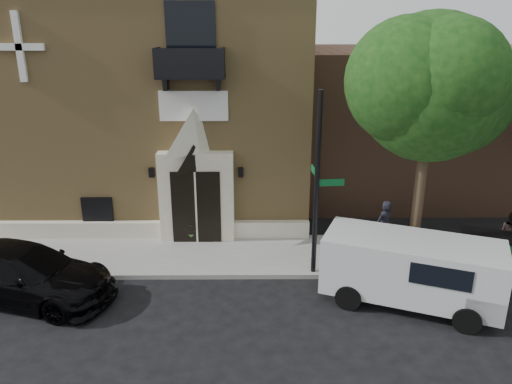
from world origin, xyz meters
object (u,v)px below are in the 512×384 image
street_sign (317,185)px  dumpster (486,249)px  black_sedan (24,273)px  fire_hydrant (362,259)px  pedestrian_near (384,227)px  pedestrian_far (511,233)px  cargo_van (418,270)px

street_sign → dumpster: (5.53, 0.34, -2.29)m
black_sedan → fire_hydrant: black_sedan is taller
street_sign → black_sedan: bearing=-175.9°
pedestrian_near → pedestrian_far: pedestrian_near is taller
black_sedan → dumpster: (13.99, 1.62, -0.07)m
street_sign → pedestrian_far: 7.10m
black_sedan → pedestrian_near: (10.93, 2.57, 0.30)m
pedestrian_near → pedestrian_far: 4.22m
cargo_van → fire_hydrant: (-1.16, 1.72, -0.53)m
street_sign → pedestrian_far: bearing=5.4°
street_sign → fire_hydrant: bearing=-4.6°
dumpster → pedestrian_far: bearing=55.5°
pedestrian_near → pedestrian_far: bearing=142.2°
pedestrian_near → street_sign: bearing=-8.6°
black_sedan → cargo_van: bearing=-76.4°
street_sign → pedestrian_far: (6.68, 1.17, -2.09)m
black_sedan → fire_hydrant: size_ratio=6.35×
fire_hydrant → pedestrian_near: size_ratio=0.45×
pedestrian_far → black_sedan: bearing=86.5°
pedestrian_near → fire_hydrant: bearing=17.0°
black_sedan → cargo_van: cargo_van is taller
black_sedan → dumpster: 14.09m
street_sign → fire_hydrant: street_sign is taller
pedestrian_near → cargo_van: bearing=57.5°
black_sedan → fire_hydrant: (9.96, 1.28, -0.21)m
dumpster → black_sedan: bearing=-153.7°
cargo_van → dumpster: size_ratio=2.70×
cargo_van → street_sign: 3.70m
cargo_van → black_sedan: bearing=-160.7°
dumpster → pedestrian_near: pedestrian_near is taller
pedestrian_far → street_sign: bearing=87.3°
fire_hydrant → dumpster: bearing=4.8°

